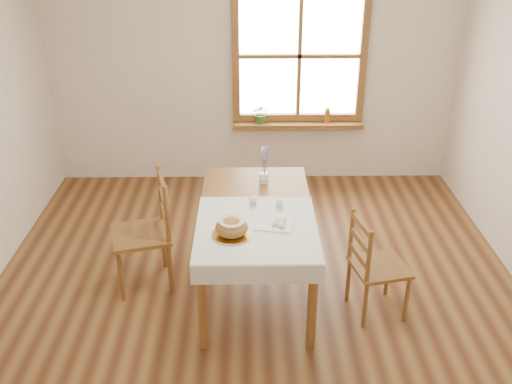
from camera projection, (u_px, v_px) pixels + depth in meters
ground at (257, 308)px, 4.60m from camera, size 5.00×5.00×0.00m
room_walls at (257, 105)px, 3.83m from camera, size 4.60×5.10×2.65m
window at (299, 56)px, 6.15m from camera, size 1.46×0.08×1.46m
window_sill at (298, 125)px, 6.44m from camera, size 1.46×0.20×0.05m
dining_table at (256, 218)px, 4.57m from camera, size 0.90×1.60×0.75m
table_linen at (257, 228)px, 4.25m from camera, size 0.91×0.99×0.01m
chair_left at (141, 233)px, 4.69m from camera, size 0.59×0.57×0.99m
chair_right at (380, 265)px, 4.39m from camera, size 0.49×0.48×0.86m
bread_plate at (232, 235)px, 4.14m from camera, size 0.34×0.34×0.01m
bread_loaf at (232, 226)px, 4.11m from camera, size 0.24×0.24×0.13m
egg_napkin at (275, 224)px, 4.28m from camera, size 0.32×0.29×0.01m
eggs at (275, 220)px, 4.27m from camera, size 0.25×0.24×0.05m
salt_shaker at (253, 202)px, 4.50m from camera, size 0.06×0.06×0.10m
pepper_shaker at (279, 204)px, 4.46m from camera, size 0.07×0.07×0.10m
flower_vase at (264, 179)px, 4.92m from camera, size 0.08×0.08×0.09m
lavender_bouquet at (264, 160)px, 4.84m from camera, size 0.14×0.14×0.27m
potted_plant at (261, 116)px, 6.38m from camera, size 0.22×0.24×0.17m
amber_bottle at (327, 115)px, 6.39m from camera, size 0.07×0.07×0.17m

